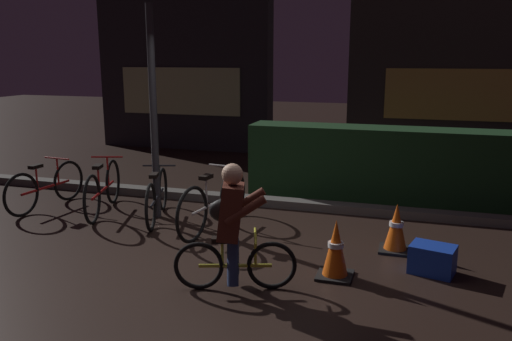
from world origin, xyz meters
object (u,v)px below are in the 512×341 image
object	(u,v)px
street_post	(154,114)
parked_bike_center_right	(214,203)
traffic_cone_far	(396,228)
cyclist	(232,227)
parked_bike_center_left	(157,197)
parked_bike_left_mid	(103,189)
blue_crate	(432,259)
traffic_cone_near	(336,250)
parked_bike_leftmost	(46,186)

from	to	relation	value
street_post	parked_bike_center_right	bearing A→B (deg)	-15.99
traffic_cone_far	cyclist	size ratio (longest dim) A/B	0.46
street_post	cyclist	distance (m)	2.70
street_post	parked_bike_center_left	world-z (taller)	street_post
parked_bike_center_left	traffic_cone_far	distance (m)	3.20
parked_bike_left_mid	blue_crate	distance (m)	4.56
traffic_cone_near	parked_bike_left_mid	bearing A→B (deg)	160.51
parked_bike_left_mid	traffic_cone_far	size ratio (longest dim) A/B	2.86
parked_bike_leftmost	parked_bike_center_right	distance (m)	2.75
parked_bike_leftmost	parked_bike_center_right	size ratio (longest dim) A/B	0.90
traffic_cone_far	cyclist	bearing A→B (deg)	-134.60
traffic_cone_near	cyclist	size ratio (longest dim) A/B	0.49
parked_bike_left_mid	cyclist	xyz separation A→B (m)	(2.61, -1.80, 0.28)
parked_bike_leftmost	parked_bike_center_left	world-z (taller)	parked_bike_center_left
parked_bike_left_mid	blue_crate	size ratio (longest dim) A/B	3.70
parked_bike_leftmost	traffic_cone_far	world-z (taller)	parked_bike_leftmost
parked_bike_center_left	traffic_cone_near	world-z (taller)	parked_bike_center_left
street_post	traffic_cone_near	xyz separation A→B (m)	(2.70, -1.30, -1.15)
street_post	traffic_cone_near	bearing A→B (deg)	-25.73
parked_bike_center_right	parked_bike_left_mid	bearing A→B (deg)	91.03
parked_bike_center_left	cyclist	xyz separation A→B (m)	(1.72, -1.74, 0.30)
traffic_cone_near	parked_bike_center_right	bearing A→B (deg)	149.42
parked_bike_left_mid	parked_bike_center_right	xyz separation A→B (m)	(1.79, -0.22, 0.01)
parked_bike_left_mid	cyclist	world-z (taller)	cyclist
blue_crate	cyclist	distance (m)	2.15
parked_bike_center_right	blue_crate	size ratio (longest dim) A/B	3.94
blue_crate	street_post	bearing A→B (deg)	166.14
cyclist	parked_bike_center_left	bearing A→B (deg)	116.85
parked_bike_center_right	traffic_cone_near	distance (m)	2.01
parked_bike_left_mid	blue_crate	world-z (taller)	parked_bike_left_mid
parked_bike_leftmost	traffic_cone_far	distance (m)	5.04
parked_bike_leftmost	traffic_cone_far	bearing A→B (deg)	-87.58
parked_bike_left_mid	traffic_cone_far	distance (m)	4.09
traffic_cone_far	cyclist	world-z (taller)	cyclist
street_post	parked_bike_center_left	distance (m)	1.12
street_post	parked_bike_left_mid	bearing A→B (deg)	-176.39
traffic_cone_near	parked_bike_center_left	bearing A→B (deg)	155.79
street_post	parked_bike_left_mid	size ratio (longest dim) A/B	1.77
traffic_cone_far	blue_crate	world-z (taller)	traffic_cone_far
parked_bike_left_mid	parked_bike_center_left	bearing A→B (deg)	-110.89
parked_bike_left_mid	parked_bike_center_right	bearing A→B (deg)	-113.99
traffic_cone_near	parked_bike_leftmost	bearing A→B (deg)	164.87
parked_bike_leftmost	blue_crate	distance (m)	5.49
parked_bike_center_left	street_post	bearing A→B (deg)	10.46
parked_bike_left_mid	parked_bike_center_left	size ratio (longest dim) A/B	1.09
parked_bike_center_right	traffic_cone_near	world-z (taller)	parked_bike_center_right
street_post	parked_bike_leftmost	xyz separation A→B (m)	(-1.77, -0.09, -1.11)
cyclist	traffic_cone_far	bearing A→B (deg)	27.51
street_post	traffic_cone_near	distance (m)	3.21
parked_bike_leftmost	parked_bike_center_left	size ratio (longest dim) A/B	1.03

